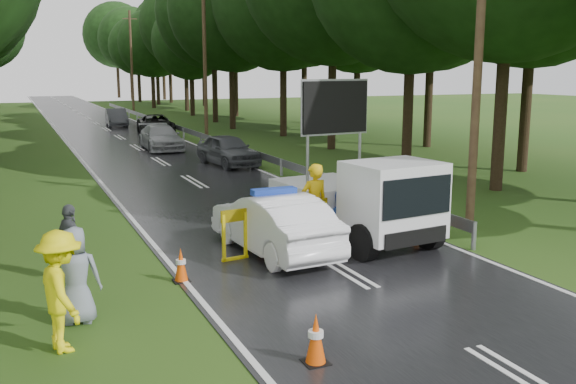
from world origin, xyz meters
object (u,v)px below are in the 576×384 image
officer (314,204)px  queue_car_fourth (116,118)px  work_truck (362,199)px  police_sedan (274,224)px  civilian (345,207)px  queue_car_first (228,150)px  barrier (277,216)px  queue_car_second (161,137)px  queue_car_third (156,125)px

officer → queue_car_fourth: bearing=-96.9°
officer → queue_car_fourth: size_ratio=0.50×
queue_car_fourth → work_truck: bearing=-85.6°
police_sedan → work_truck: work_truck is taller
officer → civilian: 0.96m
work_truck → queue_car_first: 13.92m
barrier → civilian: size_ratio=1.71×
civilian → queue_car_second: size_ratio=0.37×
civilian → queue_car_first: 13.60m
queue_car_first → queue_car_fourth: size_ratio=1.01×
queue_car_third → police_sedan: bearing=-91.6°
barrier → queue_car_third: size_ratio=0.61×
barrier → queue_car_fourth: (1.91, 36.73, -0.23)m
work_truck → civilian: (-0.30, 0.34, -0.25)m
work_truck → barrier: size_ratio=1.82×
police_sedan → queue_car_first: police_sedan is taller
queue_car_first → queue_car_fourth: (-1.49, 22.70, -0.03)m
police_sedan → civilian: civilian is taller
queue_car_second → queue_car_fourth: bearing=90.7°
queue_car_first → queue_car_second: size_ratio=0.90×
work_truck → civilian: 0.52m
police_sedan → barrier: bearing=160.5°
work_truck → civilian: size_ratio=3.11×
police_sedan → queue_car_second: 21.09m
officer → queue_car_second: bearing=-97.7°
police_sedan → queue_car_third: (3.46, 29.51, -0.06)m
officer → queue_car_fourth: 36.36m
officer → queue_car_second: (0.70, 20.64, -0.35)m
queue_car_first → barrier: bearing=-110.7°
police_sedan → queue_car_third: police_sedan is taller
police_sedan → officer: officer is taller
barrier → officer: bearing=9.3°
queue_car_first → work_truck: bearing=-101.2°
officer → queue_car_fourth: officer is taller
officer → queue_car_first: officer is taller
police_sedan → queue_car_first: 14.44m
barrier → queue_car_second: bearing=76.3°
work_truck → queue_car_third: bearing=81.7°
officer → barrier: bearing=12.1°
civilian → queue_car_first: size_ratio=0.41×
barrier → queue_car_first: queue_car_first is taller
queue_car_first → police_sedan: bearing=-110.9°
queue_car_third → queue_car_second: bearing=-95.1°
barrier → queue_car_second: size_ratio=0.63×
barrier → queue_car_third: bearing=74.8°
officer → police_sedan: bearing=10.6°
queue_car_fourth → officer: bearing=-87.6°
police_sedan → work_truck: (2.46, 0.13, 0.37)m
civilian → queue_car_fourth: 36.23m
work_truck → queue_car_fourth: size_ratio=1.28×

